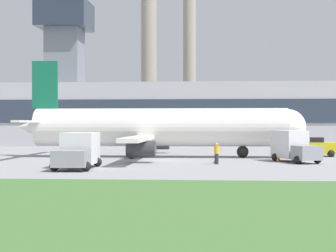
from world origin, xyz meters
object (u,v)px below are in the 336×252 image
airplane (157,128)px  pushback_tug (317,148)px  ground_crew_person (217,153)px  fuel_truck (78,151)px  baggage_truck (293,147)px

airplane → pushback_tug: 16.47m
airplane → ground_crew_person: size_ratio=16.27×
pushback_tug → airplane: bearing=-169.8°
airplane → fuel_truck: 14.71m
pushback_tug → ground_crew_person: 15.66m
ground_crew_person → baggage_truck: bearing=25.3°
pushback_tug → fuel_truck: (-20.60, -16.80, 0.44)m
pushback_tug → ground_crew_person: bearing=-130.9°
airplane → pushback_tug: size_ratio=7.09×
pushback_tug → fuel_truck: fuel_truck is taller
baggage_truck → ground_crew_person: baggage_truck is taller
airplane → baggage_truck: size_ratio=4.88×
fuel_truck → baggage_truck: bearing=25.5°
pushback_tug → ground_crew_person: (-10.26, -11.83, 0.03)m
ground_crew_person → airplane: bearing=123.1°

